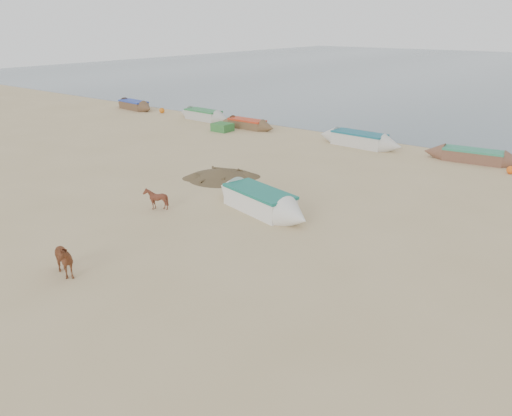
{
  "coord_description": "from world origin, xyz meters",
  "views": [
    {
      "loc": [
        11.18,
        -10.43,
        7.87
      ],
      "look_at": [
        0.0,
        4.0,
        1.0
      ],
      "focal_mm": 35.0,
      "sensor_mm": 36.0,
      "label": 1
    }
  ],
  "objects": [
    {
      "name": "ground",
      "position": [
        0.0,
        0.0,
        0.0
      ],
      "size": [
        140.0,
        140.0,
        0.0
      ],
      "primitive_type": "plane",
      "color": "tan",
      "rests_on": "ground"
    },
    {
      "name": "cow_adult",
      "position": [
        -2.8,
        -2.8,
        0.59
      ],
      "size": [
        1.49,
        0.87,
        1.19
      ],
      "primitive_type": "imported",
      "rotation": [
        0.0,
        0.0,
        1.4
      ],
      "color": "brown",
      "rests_on": "ground"
    },
    {
      "name": "calf_front",
      "position": [
        -5.07,
        3.29,
        0.48
      ],
      "size": [
        0.99,
        0.91,
        0.97
      ],
      "primitive_type": "imported",
      "rotation": [
        0.0,
        0.0,
        -1.73
      ],
      "color": "#582A1C",
      "rests_on": "ground"
    },
    {
      "name": "near_canoe",
      "position": [
        -1.31,
        5.94,
        0.48
      ],
      "size": [
        6.08,
        2.8,
        0.96
      ],
      "primitive_type": null,
      "rotation": [
        0.0,
        0.0,
        -0.24
      ],
      "color": "white",
      "rests_on": "ground"
    },
    {
      "name": "debris_pile",
      "position": [
        -5.93,
        8.63,
        0.25
      ],
      "size": [
        4.32,
        4.32,
        0.5
      ],
      "primitive_type": "cone",
      "rotation": [
        0.0,
        0.0,
        -0.21
      ],
      "color": "brown",
      "rests_on": "ground"
    },
    {
      "name": "waterline_canoes",
      "position": [
        0.21,
        19.98,
        0.42
      ],
      "size": [
        60.83,
        4.29,
        0.96
      ],
      "color": "brown",
      "rests_on": "ground"
    },
    {
      "name": "beach_clutter",
      "position": [
        4.15,
        19.62,
        0.3
      ],
      "size": [
        46.78,
        4.98,
        0.64
      ],
      "color": "#337135",
      "rests_on": "ground"
    }
  ]
}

